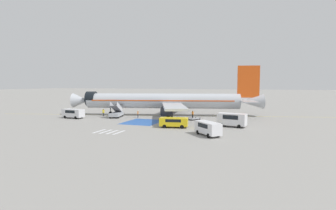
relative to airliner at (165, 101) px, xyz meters
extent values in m
plane|color=gray|center=(0.33, 0.11, -3.50)|extent=(600.00, 600.00, 0.00)
cube|color=gold|center=(-0.70, -0.17, -3.50)|extent=(78.11, 19.42, 0.01)
cube|color=#2856A8|center=(-0.70, -11.55, -3.50)|extent=(6.75, 8.40, 0.01)
cube|color=silver|center=(-3.10, -23.05, -3.50)|extent=(0.44, 3.60, 0.01)
cube|color=silver|center=(-1.90, -23.05, -3.50)|extent=(0.44, 3.60, 0.01)
cube|color=silver|center=(-0.70, -23.05, -3.50)|extent=(0.44, 3.60, 0.01)
cube|color=silver|center=(0.50, -23.05, -3.50)|extent=(0.44, 3.60, 0.01)
cylinder|color=#B7BCC4|center=(-0.70, -0.17, -0.01)|extent=(36.19, 12.17, 3.57)
cone|color=#B7BCC4|center=(-20.28, -4.99, -0.01)|extent=(4.65, 4.34, 3.50)
cone|color=#B7BCC4|center=(19.57, 4.82, -0.01)|extent=(6.02, 4.61, 3.43)
cylinder|color=black|center=(-17.67, -4.35, 0.44)|extent=(2.94, 4.02, 3.61)
cube|color=#DB4C14|center=(-0.70, -0.17, 0.17)|extent=(33.38, 11.54, 0.24)
cube|color=#B7BCC4|center=(4.49, -7.46, -0.54)|extent=(9.90, 16.38, 0.44)
cylinder|color=#38383D|center=(2.66, -6.43, -1.79)|extent=(3.00, 2.56, 2.00)
cube|color=#B7BCC4|center=(0.52, 8.69, -0.54)|extent=(5.88, 16.28, 0.44)
cylinder|color=#38383D|center=(-0.63, 6.93, -1.79)|extent=(3.00, 2.56, 2.00)
cube|color=#DB4C14|center=(18.79, 4.63, 4.58)|extent=(4.94, 1.55, 7.38)
cube|color=#B7BCC4|center=(19.08, 1.20, 0.17)|extent=(4.49, 6.32, 0.24)
cube|color=#B7BCC4|center=(17.46, 7.79, 0.17)|extent=(4.49, 6.32, 0.24)
cylinder|color=#38383D|center=(-13.07, -3.22, -1.72)|extent=(0.20, 0.20, 2.72)
cylinder|color=black|center=(-13.07, -3.22, -3.08)|extent=(0.88, 0.47, 0.84)
cylinder|color=#38383D|center=(1.65, -2.57, -1.75)|extent=(0.24, 0.24, 2.41)
cylinder|color=black|center=(1.65, -2.57, -2.95)|extent=(1.21, 0.85, 1.10)
cylinder|color=#38383D|center=(0.27, 3.04, -1.75)|extent=(0.24, 0.24, 2.41)
cylinder|color=black|center=(0.27, 3.04, -2.95)|extent=(1.21, 0.85, 1.10)
cube|color=#ADB2BA|center=(-9.37, -6.82, -2.80)|extent=(3.28, 5.19, 0.70)
cylinder|color=black|center=(-10.68, -5.42, -3.15)|extent=(0.38, 0.73, 0.70)
cylinder|color=black|center=(-8.86, -4.97, -3.15)|extent=(0.38, 0.73, 0.70)
cylinder|color=black|center=(-9.87, -8.68, -3.15)|extent=(0.38, 0.73, 0.70)
cylinder|color=black|center=(-8.06, -8.23, -3.15)|extent=(0.38, 0.73, 0.70)
cube|color=#4C4C51|center=(-9.37, -6.82, -1.60)|extent=(2.38, 4.36, 1.85)
cube|color=#4C4C51|center=(-9.91, -4.61, -0.75)|extent=(1.87, 1.46, 0.12)
cube|color=silver|center=(-10.12, -7.01, -1.12)|extent=(1.12, 4.33, 2.58)
cube|color=silver|center=(-8.62, -6.64, -1.12)|extent=(1.12, 4.33, 2.58)
cube|color=#38383D|center=(8.12, 24.60, -2.72)|extent=(8.85, 2.79, 0.60)
cube|color=silver|center=(12.41, 24.74, -2.22)|extent=(2.03, 2.44, 1.60)
cube|color=black|center=(13.39, 24.77, -1.90)|extent=(0.11, 2.00, 0.70)
cylinder|color=#B7BCC4|center=(7.73, 24.59, -1.31)|extent=(6.11, 2.43, 2.23)
cylinder|color=gold|center=(7.73, 24.59, -1.31)|extent=(0.42, 2.29, 2.28)
cylinder|color=black|center=(11.98, 25.92, -3.02)|extent=(0.97, 0.31, 0.96)
cylinder|color=black|center=(12.06, 23.54, -3.02)|extent=(0.97, 0.31, 0.96)
cylinder|color=black|center=(7.60, 25.77, -3.02)|extent=(0.97, 0.31, 0.96)
cylinder|color=black|center=(7.68, 23.40, -3.02)|extent=(0.97, 0.31, 0.96)
cylinder|color=black|center=(5.16, 25.69, -3.02)|extent=(0.97, 0.31, 0.96)
cylinder|color=black|center=(5.24, 23.32, -3.02)|extent=(0.97, 0.31, 0.96)
cube|color=silver|center=(14.10, -20.92, -2.34)|extent=(4.57, 4.71, 1.69)
cube|color=black|center=(14.10, -20.92, -1.96)|extent=(3.13, 3.17, 0.61)
cylinder|color=black|center=(12.48, -20.41, -3.18)|extent=(0.58, 0.60, 0.64)
cylinder|color=black|center=(13.70, -19.28, -3.18)|extent=(0.58, 0.60, 0.64)
cylinder|color=black|center=(14.50, -22.57, -3.18)|extent=(0.58, 0.60, 0.64)
cylinder|color=black|center=(15.71, -21.44, -3.18)|extent=(0.58, 0.60, 0.64)
cube|color=yellow|center=(7.22, -15.89, -2.48)|extent=(5.15, 2.85, 1.41)
cube|color=black|center=(7.22, -15.89, -2.17)|extent=(3.00, 2.47, 0.51)
cylinder|color=black|center=(8.54, -14.71, -3.18)|extent=(0.67, 0.31, 0.64)
cylinder|color=black|center=(8.87, -16.51, -3.18)|extent=(0.67, 0.31, 0.64)
cylinder|color=black|center=(5.57, -15.27, -3.18)|extent=(0.67, 0.31, 0.64)
cylinder|color=black|center=(5.91, -17.06, -3.18)|extent=(0.67, 0.31, 0.64)
cube|color=silver|center=(-17.46, -11.44, -2.33)|extent=(5.00, 2.34, 1.70)
cube|color=black|center=(-17.46, -11.44, -1.96)|extent=(2.82, 2.20, 0.61)
cylinder|color=black|center=(-15.89, -10.66, -3.18)|extent=(0.65, 0.25, 0.64)
cylinder|color=black|center=(-16.04, -12.46, -3.18)|extent=(0.65, 0.25, 0.64)
cylinder|color=black|center=(-18.89, -10.42, -3.18)|extent=(0.65, 0.25, 0.64)
cylinder|color=black|center=(-19.04, -12.22, -3.18)|extent=(0.65, 0.25, 0.64)
cube|color=silver|center=(16.69, -11.73, -2.15)|extent=(5.20, 2.95, 2.07)
cube|color=black|center=(16.69, -11.73, -1.69)|extent=(3.04, 2.57, 0.74)
cylinder|color=black|center=(18.36, -11.08, -3.18)|extent=(0.67, 0.32, 0.64)
cylinder|color=black|center=(18.00, -12.95, -3.18)|extent=(0.67, 0.32, 0.64)
cylinder|color=black|center=(15.38, -10.51, -3.18)|extent=(0.67, 0.32, 0.64)
cylinder|color=black|center=(15.02, -12.38, -3.18)|extent=(0.67, 0.32, 0.64)
cube|color=gray|center=(8.27, -5.22, -3.24)|extent=(2.75, 2.98, 0.12)
cylinder|color=black|center=(8.37, -4.00, -3.30)|extent=(0.32, 0.38, 0.40)
cylinder|color=black|center=(9.40, -4.76, -3.30)|extent=(0.32, 0.38, 0.40)
cylinder|color=black|center=(7.14, -5.68, -3.30)|extent=(0.32, 0.38, 0.40)
cylinder|color=black|center=(8.16, -6.44, -3.30)|extent=(0.32, 0.38, 0.40)
cylinder|color=gray|center=(8.42, -3.85, -2.91)|extent=(0.05, 0.05, 0.55)
cylinder|color=gray|center=(9.53, -4.67, -2.91)|extent=(0.05, 0.05, 0.55)
cylinder|color=gray|center=(7.00, -5.77, -2.91)|extent=(0.05, 0.05, 0.55)
cylinder|color=gray|center=(8.11, -6.59, -2.91)|extent=(0.05, 0.05, 0.55)
cylinder|color=#191E38|center=(-4.30, -6.12, -3.10)|extent=(0.14, 0.14, 0.80)
cylinder|color=#191E38|center=(-4.38, -5.96, -3.10)|extent=(0.14, 0.14, 0.80)
cube|color=orange|center=(-4.34, -6.04, -2.38)|extent=(0.39, 0.47, 0.64)
cube|color=silver|center=(-4.34, -6.04, -2.38)|extent=(0.40, 0.49, 0.06)
sphere|color=beige|center=(-4.34, -6.04, -1.95)|extent=(0.22, 0.22, 0.22)
cylinder|color=black|center=(3.44, -5.57, -3.10)|extent=(0.14, 0.14, 0.81)
cylinder|color=black|center=(3.58, -5.48, -3.10)|extent=(0.14, 0.14, 0.81)
cube|color=yellow|center=(3.51, -5.52, -2.37)|extent=(0.47, 0.42, 0.64)
cube|color=silver|center=(3.51, -5.52, -2.37)|extent=(0.49, 0.43, 0.06)
sphere|color=beige|center=(3.51, -5.52, -1.94)|extent=(0.22, 0.22, 0.22)
cylinder|color=black|center=(7.35, -2.27, -3.11)|extent=(0.14, 0.14, 0.78)
cylinder|color=black|center=(7.22, -2.15, -3.11)|extent=(0.14, 0.14, 0.78)
cube|color=orange|center=(7.28, -2.21, -2.42)|extent=(0.46, 0.44, 0.61)
cube|color=silver|center=(7.28, -2.21, -2.42)|extent=(0.47, 0.46, 0.06)
sphere|color=brown|center=(7.28, -2.21, -2.01)|extent=(0.21, 0.21, 0.21)
cylinder|color=#2D2D33|center=(-13.15, -6.35, -3.08)|extent=(0.14, 0.14, 0.84)
cylinder|color=#2D2D33|center=(-13.06, -6.21, -3.08)|extent=(0.14, 0.14, 0.84)
cube|color=yellow|center=(-13.10, -6.28, -2.32)|extent=(0.42, 0.47, 0.67)
cube|color=silver|center=(-13.10, -6.28, -2.32)|extent=(0.43, 0.48, 0.06)
sphere|color=brown|center=(-13.10, -6.28, -1.88)|extent=(0.23, 0.23, 0.23)
camera|label=1|loc=(20.90, -58.82, 4.13)|focal=28.00mm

